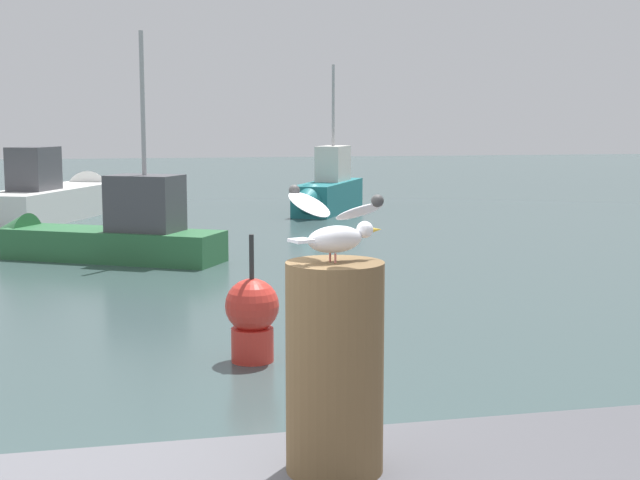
% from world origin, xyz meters
% --- Properties ---
extents(mooring_post, '(0.37, 0.37, 0.80)m').
position_xyz_m(mooring_post, '(1.15, -0.45, 1.55)').
color(mooring_post, brown).
rests_on(mooring_post, harbor_quay).
extents(seagull, '(0.38, 0.59, 0.27)m').
position_xyz_m(seagull, '(1.15, -0.45, 2.08)').
color(seagull, '#C66760').
rests_on(seagull, mooring_post).
extents(boat_white, '(3.74, 6.24, 2.10)m').
position_xyz_m(boat_white, '(-1.06, 20.52, 0.53)').
color(boat_white, silver).
rests_on(boat_white, ground_plane).
extents(boat_teal, '(3.07, 4.57, 4.05)m').
position_xyz_m(boat_teal, '(5.99, 20.28, 0.60)').
color(boat_teal, '#1E7075').
rests_on(boat_teal, ground_plane).
extents(boat_green, '(4.65, 3.31, 4.22)m').
position_xyz_m(boat_green, '(-0.03, 12.89, 0.47)').
color(boat_green, '#2D6B3D').
rests_on(boat_green, ground_plane).
extents(channel_buoy, '(0.56, 0.56, 1.33)m').
position_xyz_m(channel_buoy, '(1.69, 5.36, 0.48)').
color(channel_buoy, red).
rests_on(channel_buoy, ground_plane).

